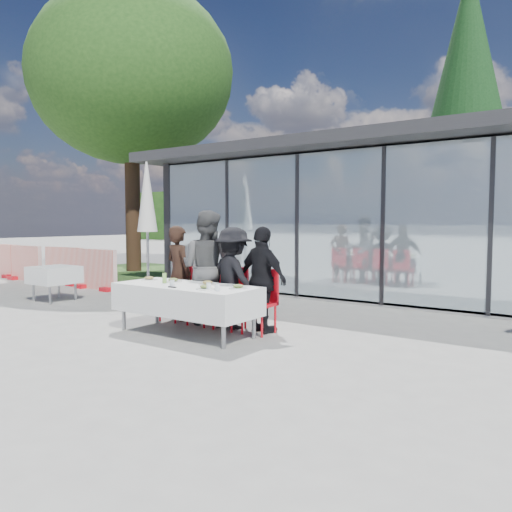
{
  "coord_description": "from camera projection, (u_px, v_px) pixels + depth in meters",
  "views": [
    {
      "loc": [
        4.62,
        -5.42,
        1.7
      ],
      "look_at": [
        -0.04,
        1.2,
        1.14
      ],
      "focal_mm": 35.0,
      "sensor_mm": 36.0,
      "label": 1
    }
  ],
  "objects": [
    {
      "name": "ground",
      "position": [
        210.0,
        339.0,
        7.19
      ],
      "size": [
        90.0,
        90.0,
        0.0
      ],
      "primitive_type": "plane",
      "color": "gray",
      "rests_on": "ground"
    },
    {
      "name": "pavilion",
      "position": [
        481.0,
        204.0,
        12.55
      ],
      "size": [
        14.8,
        8.8,
        3.44
      ],
      "color": "gray",
      "rests_on": "ground"
    },
    {
      "name": "treeline",
      "position": [
        478.0,
        213.0,
        31.03
      ],
      "size": [
        62.5,
        2.0,
        4.4
      ],
      "color": "#1B3D13",
      "rests_on": "ground"
    },
    {
      "name": "dining_table",
      "position": [
        186.0,
        299.0,
        7.48
      ],
      "size": [
        2.26,
        0.96,
        0.75
      ],
      "color": "silver",
      "rests_on": "ground"
    },
    {
      "name": "diner_a",
      "position": [
        179.0,
        273.0,
        8.59
      ],
      "size": [
        0.72,
        0.72,
        1.62
      ],
      "primitive_type": "imported",
      "rotation": [
        0.0,
        0.0,
        2.9
      ],
      "color": "black",
      "rests_on": "ground"
    },
    {
      "name": "diner_chair_a",
      "position": [
        178.0,
        289.0,
        8.6
      ],
      "size": [
        0.44,
        0.44,
        0.97
      ],
      "color": "red",
      "rests_on": "ground"
    },
    {
      "name": "diner_b",
      "position": [
        207.0,
        268.0,
        8.21
      ],
      "size": [
        1.07,
        1.07,
        1.88
      ],
      "primitive_type": "imported",
      "rotation": [
        0.0,
        0.0,
        3.34
      ],
      "color": "#555555",
      "rests_on": "ground"
    },
    {
      "name": "diner_chair_b",
      "position": [
        206.0,
        292.0,
        8.23
      ],
      "size": [
        0.44,
        0.44,
        0.97
      ],
      "color": "red",
      "rests_on": "ground"
    },
    {
      "name": "diner_c",
      "position": [
        233.0,
        278.0,
        7.91
      ],
      "size": [
        1.27,
        1.27,
        1.61
      ],
      "primitive_type": "imported",
      "rotation": [
        0.0,
        0.0,
        2.88
      ],
      "color": "black",
      "rests_on": "ground"
    },
    {
      "name": "diner_chair_c",
      "position": [
        233.0,
        295.0,
        7.91
      ],
      "size": [
        0.44,
        0.44,
        0.97
      ],
      "color": "red",
      "rests_on": "ground"
    },
    {
      "name": "diner_d",
      "position": [
        263.0,
        280.0,
        7.58
      ],
      "size": [
        1.13,
        1.13,
        1.63
      ],
      "primitive_type": "imported",
      "rotation": [
        0.0,
        0.0,
        2.93
      ],
      "color": "black",
      "rests_on": "ground"
    },
    {
      "name": "diner_chair_d",
      "position": [
        262.0,
        298.0,
        7.59
      ],
      "size": [
        0.44,
        0.44,
        0.97
      ],
      "color": "red",
      "rests_on": "ground"
    },
    {
      "name": "plate_a",
      "position": [
        149.0,
        279.0,
        8.03
      ],
      "size": [
        0.27,
        0.27,
        0.07
      ],
      "color": "white",
      "rests_on": "dining_table"
    },
    {
      "name": "plate_b",
      "position": [
        173.0,
        281.0,
        7.78
      ],
      "size": [
        0.27,
        0.27,
        0.07
      ],
      "color": "white",
      "rests_on": "dining_table"
    },
    {
      "name": "plate_c",
      "position": [
        207.0,
        283.0,
        7.45
      ],
      "size": [
        0.27,
        0.27,
        0.07
      ],
      "color": "white",
      "rests_on": "dining_table"
    },
    {
      "name": "plate_d",
      "position": [
        238.0,
        287.0,
        7.02
      ],
      "size": [
        0.27,
        0.27,
        0.07
      ],
      "color": "white",
      "rests_on": "dining_table"
    },
    {
      "name": "plate_extra",
      "position": [
        205.0,
        288.0,
        6.96
      ],
      "size": [
        0.27,
        0.27,
        0.07
      ],
      "color": "white",
      "rests_on": "dining_table"
    },
    {
      "name": "juice_bottle",
      "position": [
        164.0,
        278.0,
        7.68
      ],
      "size": [
        0.06,
        0.06,
        0.16
      ],
      "primitive_type": "cylinder",
      "color": "#7EB64B",
      "rests_on": "dining_table"
    },
    {
      "name": "drinking_glasses",
      "position": [
        199.0,
        286.0,
        6.99
      ],
      "size": [
        0.87,
        0.13,
        0.1
      ],
      "color": "silver",
      "rests_on": "dining_table"
    },
    {
      "name": "folded_eyeglasses",
      "position": [
        172.0,
        287.0,
        7.15
      ],
      "size": [
        0.14,
        0.03,
        0.01
      ],
      "primitive_type": "cube",
      "color": "black",
      "rests_on": "dining_table"
    },
    {
      "name": "spare_table_left",
      "position": [
        54.0,
        275.0,
        10.62
      ],
      "size": [
        0.86,
        0.86,
        0.74
      ],
      "color": "silver",
      "rests_on": "ground"
    },
    {
      "name": "market_umbrella",
      "position": [
        147.0,
        207.0,
        10.93
      ],
      "size": [
        0.5,
        0.5,
        3.0
      ],
      "color": "black",
      "rests_on": "ground"
    },
    {
      "name": "construction_barriers",
      "position": [
        14.0,
        264.0,
        14.82
      ],
      "size": [
        9.4,
        0.6,
        1.0
      ],
      "color": "red",
      "rests_on": "ground"
    },
    {
      "name": "deciduous_tree",
      "position": [
        131.0,
        77.0,
        16.51
      ],
      "size": [
        7.04,
        6.4,
        9.38
      ],
      "color": "#382316",
      "rests_on": "ground"
    },
    {
      "name": "conifer_tree",
      "position": [
        467.0,
        96.0,
        17.09
      ],
      "size": [
        4.0,
        4.0,
        10.5
      ],
      "color": "#382316",
      "rests_on": "ground"
    },
    {
      "name": "grass_patch",
      "position": [
        134.0,
        271.0,
        16.96
      ],
      "size": [
        5.0,
        5.0,
        0.02
      ],
      "primitive_type": "cube",
      "color": "#385926",
      "rests_on": "ground"
    }
  ]
}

